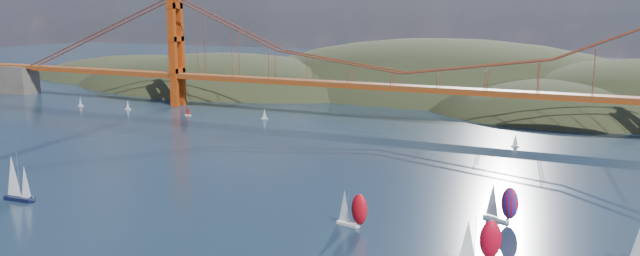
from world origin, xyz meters
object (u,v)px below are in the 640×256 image
Objects in this scene: sloop_navy at (17,179)px; racer_rwb at (501,202)px; racer_0 at (351,208)px; racer_1 at (479,241)px.

racer_rwb is (118.40, 36.05, -1.24)m from sloop_navy.
racer_0 is 0.94× the size of racer_rwb.
racer_1 is at bearing 0.81° from sloop_navy.
sloop_navy is at bearing -154.82° from racer_0.
sloop_navy is 1.44× the size of racer_0.
racer_rwb is at bearing 13.79° from sloop_navy.
racer_rwb is (0.17, 27.89, -0.14)m from racer_1.
racer_rwb is at bearing 61.84° from racer_1.
racer_1 is at bearing -69.09° from racer_rwb.
sloop_navy is 118.51m from racer_1.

